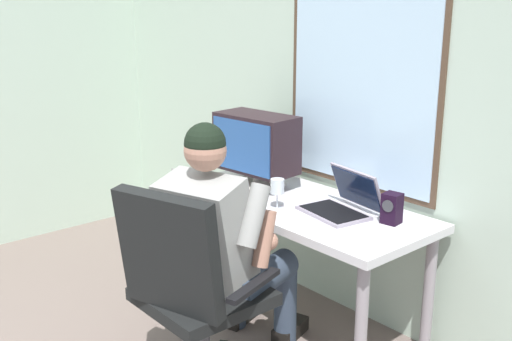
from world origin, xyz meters
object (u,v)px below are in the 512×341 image
at_px(crt_monitor, 256,144).
at_px(laptop, 344,201).
at_px(person_seated, 224,242).
at_px(desk, 298,217).
at_px(office_chair, 187,281).
at_px(desk_speaker, 392,208).
at_px(wine_glass, 277,188).

xyz_separation_m(crt_monitor, laptop, (0.65, 0.03, -0.19)).
bearing_deg(crt_monitor, person_seated, -53.40).
bearing_deg(crt_monitor, laptop, 2.70).
height_order(desk, laptop, laptop).
xyz_separation_m(office_chair, desk_speaker, (0.41, 0.91, 0.24)).
height_order(person_seated, laptop, person_seated).
distance_m(person_seated, laptop, 0.65).
bearing_deg(desk_speaker, person_seated, -126.39).
bearing_deg(desk_speaker, wine_glass, -152.21).
bearing_deg(crt_monitor, desk_speaker, 5.39).
relative_size(desk, wine_glass, 9.31).
xyz_separation_m(person_seated, laptop, (0.23, 0.60, 0.13)).
xyz_separation_m(office_chair, crt_monitor, (-0.49, 0.83, 0.41)).
xyz_separation_m(crt_monitor, desk_speaker, (0.90, 0.08, -0.17)).
relative_size(laptop, wine_glass, 2.43).
relative_size(crt_monitor, desk_speaker, 3.32).
distance_m(desk, laptop, 0.31).
bearing_deg(desk, person_seated, -85.35).
relative_size(desk, desk_speaker, 9.85).
bearing_deg(desk, wine_glass, -87.36).
height_order(person_seated, wine_glass, person_seated).
xyz_separation_m(wine_glass, desk_speaker, (0.52, 0.27, -0.03)).
xyz_separation_m(person_seated, desk_speaker, (0.48, 0.65, 0.15)).
height_order(laptop, desk_speaker, laptop).
distance_m(desk, desk_speaker, 0.56).
bearing_deg(crt_monitor, office_chair, -59.34).
bearing_deg(desk_speaker, laptop, -167.91).
bearing_deg(office_chair, crt_monitor, 120.66).
distance_m(person_seated, desk_speaker, 0.82).
xyz_separation_m(office_chair, person_seated, (-0.07, 0.26, 0.09)).
bearing_deg(laptop, wine_glass, -140.29).
height_order(laptop, wine_glass, laptop).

